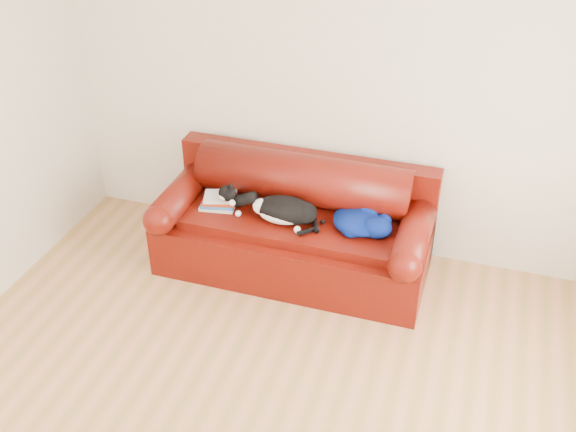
# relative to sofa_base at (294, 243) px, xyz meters

# --- Properties ---
(ground) EXTENTS (4.50, 4.50, 0.00)m
(ground) POSITION_rel_sofa_base_xyz_m (0.22, -1.49, -0.24)
(ground) COLOR olive
(ground) RESTS_ON ground
(room_shell) EXTENTS (4.52, 4.02, 2.61)m
(room_shell) POSITION_rel_sofa_base_xyz_m (0.35, -1.48, 1.43)
(room_shell) COLOR beige
(room_shell) RESTS_ON ground
(sofa_base) EXTENTS (2.10, 0.90, 0.50)m
(sofa_base) POSITION_rel_sofa_base_xyz_m (0.00, 0.00, 0.00)
(sofa_base) COLOR #3B0205
(sofa_base) RESTS_ON ground
(sofa_back) EXTENTS (2.10, 1.01, 0.88)m
(sofa_back) POSITION_rel_sofa_base_xyz_m (0.00, 0.24, 0.30)
(sofa_back) COLOR #3B0205
(sofa_back) RESTS_ON ground
(book_stack) EXTENTS (0.30, 0.26, 0.10)m
(book_stack) POSITION_rel_sofa_base_xyz_m (-0.60, -0.05, 0.31)
(book_stack) COLOR beige
(book_stack) RESTS_ON sofa_base
(cat) EXTENTS (0.68, 0.29, 0.25)m
(cat) POSITION_rel_sofa_base_xyz_m (-0.04, -0.10, 0.36)
(cat) COLOR black
(cat) RESTS_ON sofa_base
(blanket) EXTENTS (0.47, 0.38, 0.15)m
(blanket) POSITION_rel_sofa_base_xyz_m (0.53, -0.02, 0.33)
(blanket) COLOR #020F41
(blanket) RESTS_ON sofa_base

